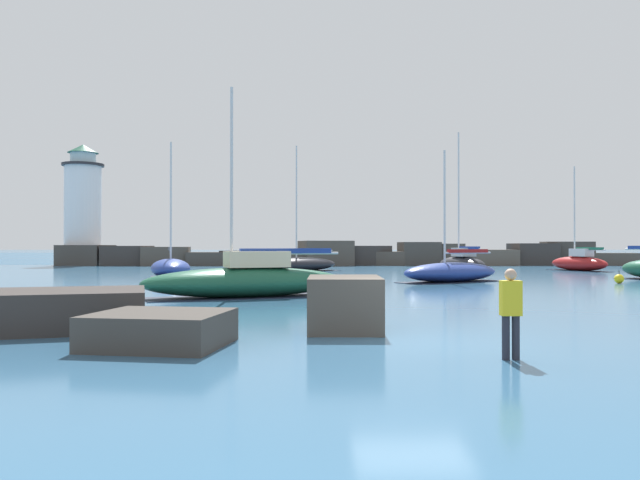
{
  "coord_description": "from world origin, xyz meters",
  "views": [
    {
      "loc": [
        -2.17,
        -13.36,
        2.05
      ],
      "look_at": [
        -1.47,
        32.2,
        2.47
      ],
      "focal_mm": 35.0,
      "sensor_mm": 36.0,
      "label": 1
    }
  ],
  "objects": [
    {
      "name": "person_on_rocks",
      "position": [
        1.43,
        -2.19,
        0.91
      ],
      "size": [
        0.36,
        0.22,
        1.64
      ],
      "color": "#282833",
      "rests_on": "ground"
    },
    {
      "name": "ground_plane",
      "position": [
        0.0,
        0.0,
        0.0
      ],
      "size": [
        600.0,
        600.0,
        0.0
      ],
      "primitive_type": "plane",
      "color": "#336084"
    },
    {
      "name": "sailboat_moored_7",
      "position": [
        19.77,
        37.18,
        0.69
      ],
      "size": [
        3.55,
        6.3,
        8.6
      ],
      "color": "maroon",
      "rests_on": "ground"
    },
    {
      "name": "sailboat_moored_3",
      "position": [
        9.19,
        33.2,
        0.74
      ],
      "size": [
        3.73,
        5.73,
        10.65
      ],
      "color": "black",
      "rests_on": "ground"
    },
    {
      "name": "breakwater_jetty",
      "position": [
        0.4,
        52.03,
        1.02
      ],
      "size": [
        60.28,
        6.96,
        2.56
      ],
      "color": "#423D38",
      "rests_on": "ground"
    },
    {
      "name": "sailboat_moored_5",
      "position": [
        -4.67,
        11.53,
        0.68
      ],
      "size": [
        8.55,
        4.96,
        8.34
      ],
      "color": "#195138",
      "rests_on": "ground"
    },
    {
      "name": "open_sea_beyond",
      "position": [
        0.0,
        111.99,
        0.0
      ],
      "size": [
        400.0,
        116.0,
        0.01
      ],
      "color": "#235175",
      "rests_on": "ground"
    },
    {
      "name": "mooring_buoy_orange_near",
      "position": [
        14.61,
        20.26,
        0.25
      ],
      "size": [
        0.5,
        0.5,
        0.7
      ],
      "color": "yellow",
      "rests_on": "ground"
    },
    {
      "name": "sailboat_moored_1",
      "position": [
        -11.1,
        26.51,
        0.64
      ],
      "size": [
        3.67,
        5.76,
        8.61
      ],
      "color": "navy",
      "rests_on": "ground"
    },
    {
      "name": "sailboat_moored_2",
      "position": [
        5.8,
        21.75,
        0.57
      ],
      "size": [
        6.99,
        5.65,
        7.41
      ],
      "color": "navy",
      "rests_on": "ground"
    },
    {
      "name": "sailboat_moored_4",
      "position": [
        -2.89,
        36.7,
        0.58
      ],
      "size": [
        6.71,
        5.74,
        10.05
      ],
      "color": "black",
      "rests_on": "ground"
    },
    {
      "name": "lighthouse",
      "position": [
        -26.42,
        53.28,
        5.52
      ],
      "size": [
        5.08,
        5.08,
        12.83
      ],
      "color": "gray",
      "rests_on": "ground"
    },
    {
      "name": "foreground_rocks",
      "position": [
        -6.04,
        1.43,
        0.5
      ],
      "size": [
        10.52,
        5.92,
        1.3
      ],
      "color": "#423D38",
      "rests_on": "ground"
    }
  ]
}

